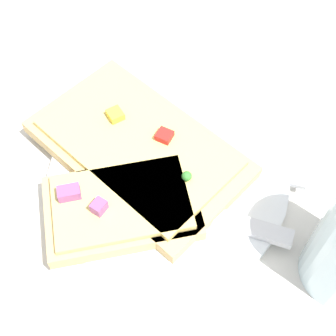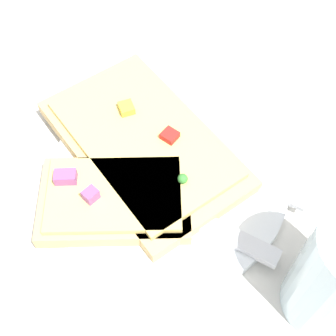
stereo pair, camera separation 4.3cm
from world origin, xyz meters
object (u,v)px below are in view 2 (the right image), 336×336
at_px(pizza_slice_main, 144,143).
at_px(knife, 191,217).
at_px(plate, 168,177).
at_px(napkin, 98,61).
at_px(fork, 181,149).
at_px(pizza_slice_corner, 114,198).

bearing_deg(pizza_slice_main, knife, -5.95).
distance_m(plate, napkin, 0.18).
bearing_deg(fork, knife, 124.82).
bearing_deg(pizza_slice_corner, plate, -147.63).
xyz_separation_m(pizza_slice_corner, napkin, (-0.17, -0.10, -0.02)).
height_order(pizza_slice_corner, napkin, pizza_slice_corner).
relative_size(plate, fork, 1.00).
xyz_separation_m(knife, napkin, (-0.15, -0.17, -0.01)).
xyz_separation_m(pizza_slice_main, pizza_slice_corner, (0.07, -0.00, 0.00)).
bearing_deg(pizza_slice_corner, fork, -137.49).
bearing_deg(pizza_slice_main, plate, 3.19).
height_order(plate, pizza_slice_main, pizza_slice_main).
relative_size(fork, knife, 1.15).
height_order(plate, fork, fork).
distance_m(plate, knife, 0.05).
relative_size(plate, knife, 1.15).
distance_m(knife, pizza_slice_corner, 0.07).
distance_m(knife, napkin, 0.23).
bearing_deg(knife, fork, -55.11).
xyz_separation_m(knife, pizza_slice_main, (-0.05, -0.07, 0.01)).
xyz_separation_m(plate, fork, (-0.03, 0.00, 0.01)).
bearing_deg(napkin, pizza_slice_corner, 31.46).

